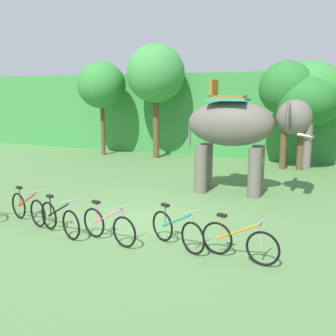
{
  "coord_description": "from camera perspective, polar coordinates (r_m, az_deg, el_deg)",
  "views": [
    {
      "loc": [
        4.74,
        -8.85,
        3.36
      ],
      "look_at": [
        0.49,
        1.0,
        1.3
      ],
      "focal_mm": 42.13,
      "sensor_mm": 36.0,
      "label": 1
    }
  ],
  "objects": [
    {
      "name": "tree_far_right",
      "position": [
        21.61,
        -9.6,
        11.71
      ],
      "size": [
        2.55,
        2.55,
        4.98
      ],
      "color": "brown",
      "rests_on": "ground"
    },
    {
      "name": "tree_far_left",
      "position": [
        18.89,
        19.66,
        10.04
      ],
      "size": [
        3.27,
        3.27,
        4.74
      ],
      "color": "brown",
      "rests_on": "ground"
    },
    {
      "name": "tree_center",
      "position": [
        18.07,
        19.02,
        9.19
      ],
      "size": [
        2.82,
        2.82,
        4.15
      ],
      "color": "brown",
      "rests_on": "ground"
    },
    {
      "name": "ground_plane",
      "position": [
        10.59,
        -4.62,
        -7.67
      ],
      "size": [
        80.0,
        80.0,
        0.0
      ],
      "primitive_type": "plane",
      "color": "#567F47"
    },
    {
      "name": "tree_center_left",
      "position": [
        18.05,
        16.77,
        10.89
      ],
      "size": [
        2.35,
        2.35,
        4.71
      ],
      "color": "brown",
      "rests_on": "ground"
    },
    {
      "name": "bike_teal",
      "position": [
        8.75,
        1.29,
        -9.01
      ],
      "size": [
        1.55,
        0.84,
        0.92
      ],
      "color": "black",
      "rests_on": "ground"
    },
    {
      "name": "bike_pink",
      "position": [
        9.14,
        -8.62,
        -8.26
      ],
      "size": [
        1.66,
        0.63,
        0.92
      ],
      "color": "black",
      "rests_on": "ground"
    },
    {
      "name": "tree_right",
      "position": [
        20.4,
        -1.79,
        13.41
      ],
      "size": [
        2.93,
        2.93,
        5.77
      ],
      "color": "brown",
      "rests_on": "ground"
    },
    {
      "name": "bike_red",
      "position": [
        10.98,
        -19.62,
        -5.49
      ],
      "size": [
        1.63,
        0.7,
        0.92
      ],
      "color": "black",
      "rests_on": "ground"
    },
    {
      "name": "bike_orange",
      "position": [
        8.25,
        10.22,
        -10.45
      ],
      "size": [
        1.69,
        0.53,
        0.92
      ],
      "color": "black",
      "rests_on": "ground"
    },
    {
      "name": "bike_black",
      "position": [
        9.86,
        -15.44,
        -7.1
      ],
      "size": [
        1.62,
        0.74,
        0.92
      ],
      "color": "black",
      "rests_on": "ground"
    },
    {
      "name": "elephant",
      "position": [
        13.28,
        10.47,
        5.69
      ],
      "size": [
        4.18,
        2.09,
        3.78
      ],
      "color": "#665E56",
      "rests_on": "ground"
    },
    {
      "name": "foliage_hedge",
      "position": [
        23.38,
        11.72,
        7.77
      ],
      "size": [
        36.0,
        6.0,
        4.37
      ],
      "primitive_type": "cube",
      "color": "#3D8E42",
      "rests_on": "ground"
    }
  ]
}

